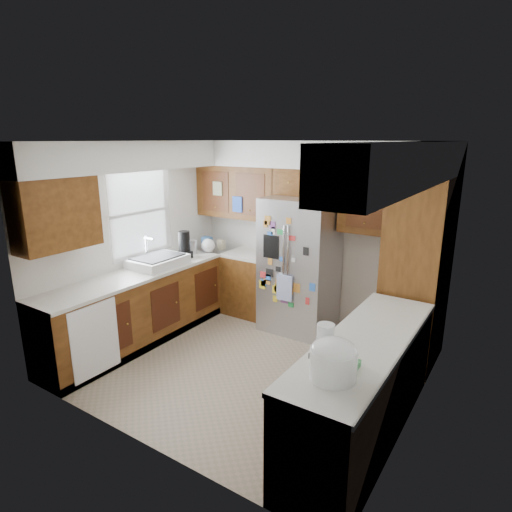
# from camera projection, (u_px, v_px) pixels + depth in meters

# --- Properties ---
(floor) EXTENTS (3.60, 3.60, 0.00)m
(floor) POSITION_uv_depth(u_px,v_px,m) (249.00, 364.00, 4.95)
(floor) COLOR tan
(floor) RESTS_ON ground
(room_shell) EXTENTS (3.64, 3.24, 2.52)m
(room_shell) POSITION_uv_depth(u_px,v_px,m) (259.00, 203.00, 4.82)
(room_shell) COLOR silver
(room_shell) RESTS_ON ground
(left_counter_run) EXTENTS (1.36, 3.20, 0.92)m
(left_counter_run) POSITION_uv_depth(u_px,v_px,m) (164.00, 305.00, 5.58)
(left_counter_run) COLOR #47270D
(left_counter_run) RESTS_ON ground
(right_counter_run) EXTENTS (0.63, 2.25, 0.92)m
(right_counter_run) POSITION_uv_depth(u_px,v_px,m) (363.00, 393.00, 3.67)
(right_counter_run) COLOR #47270D
(right_counter_run) RESTS_ON ground
(pantry) EXTENTS (0.60, 0.90, 2.15)m
(pantry) POSITION_uv_depth(u_px,v_px,m) (416.00, 272.00, 4.80)
(pantry) COLOR #47270D
(pantry) RESTS_ON ground
(fridge) EXTENTS (0.90, 0.79, 1.80)m
(fridge) POSITION_uv_depth(u_px,v_px,m) (300.00, 265.00, 5.69)
(fridge) COLOR #AEAEB3
(fridge) RESTS_ON ground
(bridge_cabinet) EXTENTS (0.96, 0.34, 0.35)m
(bridge_cabinet) POSITION_uv_depth(u_px,v_px,m) (310.00, 182.00, 5.58)
(bridge_cabinet) COLOR #47270D
(bridge_cabinet) RESTS_ON fridge
(fridge_top_items) EXTENTS (0.90, 0.37, 0.29)m
(fridge_top_items) POSITION_uv_depth(u_px,v_px,m) (301.00, 158.00, 5.55)
(fridge_top_items) COLOR #1C1CA8
(fridge_top_items) RESTS_ON bridge_cabinet
(sink_assembly) EXTENTS (0.52, 0.70, 0.37)m
(sink_assembly) POSITION_uv_depth(u_px,v_px,m) (158.00, 261.00, 5.56)
(sink_assembly) COLOR white
(sink_assembly) RESTS_ON left_counter_run
(left_counter_clutter) EXTENTS (0.32, 0.89, 0.38)m
(left_counter_clutter) POSITION_uv_depth(u_px,v_px,m) (197.00, 245.00, 6.11)
(left_counter_clutter) COLOR black
(left_counter_clutter) RESTS_ON left_counter_run
(rice_cooker) EXTENTS (0.34, 0.33, 0.29)m
(rice_cooker) POSITION_uv_depth(u_px,v_px,m) (333.00, 359.00, 2.92)
(rice_cooker) COLOR white
(rice_cooker) RESTS_ON right_counter_run
(paper_towel) EXTENTS (0.13, 0.13, 0.30)m
(paper_towel) POSITION_uv_depth(u_px,v_px,m) (325.00, 343.00, 3.15)
(paper_towel) COLOR white
(paper_towel) RESTS_ON right_counter_run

